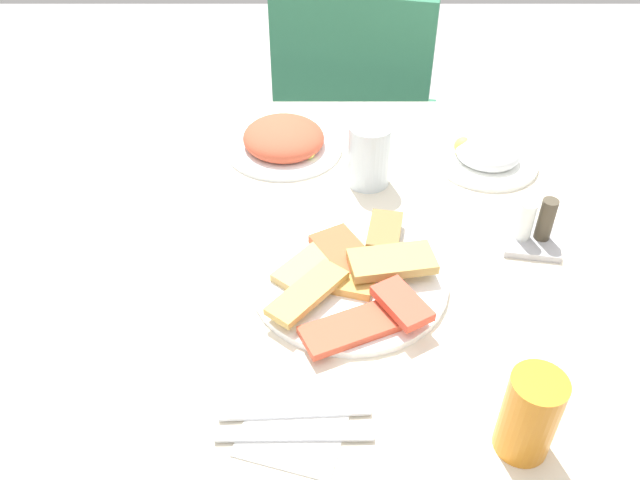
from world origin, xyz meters
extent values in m
plane|color=#B0ACAC|center=(0.00, 0.00, 0.00)|extent=(6.00, 6.00, 0.00)
cube|color=silver|center=(0.00, 0.00, 0.72)|extent=(1.00, 0.93, 0.02)
cylinder|color=#45544F|center=(-0.44, 0.41, 0.35)|extent=(0.04, 0.04, 0.70)
cylinder|color=#45544F|center=(0.44, 0.41, 0.35)|extent=(0.04, 0.04, 0.70)
cube|color=#2D7250|center=(0.15, 0.87, 0.40)|extent=(0.50, 0.50, 0.06)
cube|color=#2D7250|center=(0.11, 0.68, 0.66)|extent=(0.40, 0.13, 0.46)
cylinder|color=brown|center=(0.38, 1.01, 0.19)|extent=(0.03, 0.03, 0.37)
cylinder|color=brown|center=(0.00, 1.09, 0.19)|extent=(0.03, 0.03, 0.37)
cylinder|color=brown|center=(0.29, 0.64, 0.19)|extent=(0.03, 0.03, 0.37)
cylinder|color=brown|center=(-0.08, 0.72, 0.19)|extent=(0.03, 0.03, 0.37)
cylinder|color=white|center=(0.08, -0.11, 0.73)|extent=(0.31, 0.31, 0.01)
cube|color=tan|center=(0.14, -0.10, 0.77)|extent=(0.14, 0.09, 0.02)
cube|color=gold|center=(0.07, -0.13, 0.75)|extent=(0.10, 0.08, 0.01)
cube|color=#C95933|center=(0.07, -0.06, 0.75)|extent=(0.11, 0.13, 0.01)
cube|color=tan|center=(0.01, -0.09, 0.75)|extent=(0.11, 0.12, 0.01)
cube|color=#D35036|center=(0.07, -0.22, 0.75)|extent=(0.15, 0.11, 0.01)
cube|color=tan|center=(0.01, -0.16, 0.76)|extent=(0.12, 0.14, 0.01)
cube|color=olive|center=(0.14, -0.02, 0.76)|extent=(0.07, 0.10, 0.01)
cube|color=#DC4E38|center=(0.15, -0.19, 0.76)|extent=(0.09, 0.10, 0.01)
cylinder|color=white|center=(0.35, 0.22, 0.73)|extent=(0.20, 0.20, 0.01)
ellipsoid|color=white|center=(0.35, 0.22, 0.75)|extent=(0.16, 0.15, 0.05)
sphere|color=#F3D556|center=(0.31, 0.24, 0.76)|extent=(0.03, 0.03, 0.03)
cylinder|color=white|center=(-0.04, 0.27, 0.73)|extent=(0.23, 0.23, 0.01)
ellipsoid|color=#C95136|center=(-0.04, 0.27, 0.75)|extent=(0.21, 0.22, 0.06)
sphere|color=#E8DD4A|center=(0.01, 0.23, 0.75)|extent=(0.03, 0.03, 0.03)
cylinder|color=orange|center=(0.27, -0.39, 0.79)|extent=(0.09, 0.09, 0.12)
cylinder|color=silver|center=(0.12, 0.16, 0.79)|extent=(0.08, 0.08, 0.12)
cube|color=white|center=(0.00, -0.37, 0.73)|extent=(0.15, 0.15, 0.00)
cube|color=silver|center=(0.00, -0.39, 0.73)|extent=(0.20, 0.02, 0.00)
cube|color=silver|center=(0.00, -0.35, 0.73)|extent=(0.19, 0.03, 0.00)
cube|color=#B2B2B7|center=(0.38, -0.01, 0.73)|extent=(0.10, 0.10, 0.01)
cylinder|color=white|center=(0.36, -0.01, 0.78)|extent=(0.03, 0.03, 0.07)
cylinder|color=#483F30|center=(0.40, -0.01, 0.78)|extent=(0.03, 0.03, 0.07)
camera|label=1|loc=(0.03, -0.85, 1.44)|focal=37.01mm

